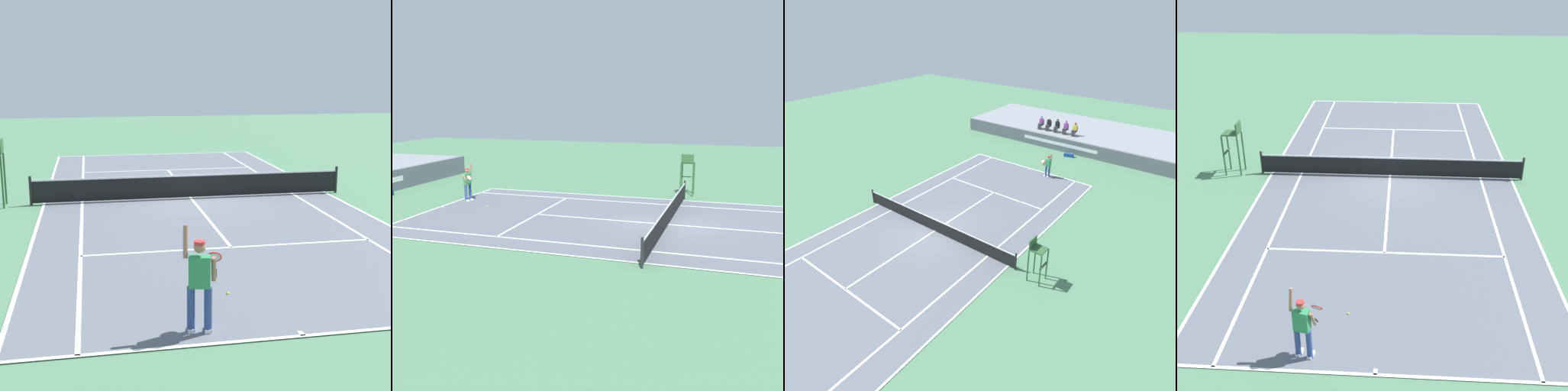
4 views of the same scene
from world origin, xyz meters
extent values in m
plane|color=#4C7A56|center=(0.00, 0.00, 0.00)|extent=(80.00, 80.00, 0.00)
cube|color=slate|center=(0.00, 0.00, 0.01)|extent=(10.98, 23.78, 0.02)
cube|color=white|center=(0.00, 11.89, 0.02)|extent=(10.98, 0.10, 0.01)
cube|color=white|center=(0.00, -11.89, 0.02)|extent=(10.98, 0.10, 0.01)
cube|color=white|center=(-5.49, 0.00, 0.02)|extent=(0.10, 23.78, 0.01)
cube|color=white|center=(5.49, 0.00, 0.02)|extent=(0.10, 23.78, 0.01)
cube|color=white|center=(-4.11, 0.00, 0.02)|extent=(0.10, 23.78, 0.01)
cube|color=white|center=(4.11, 0.00, 0.02)|extent=(0.10, 23.78, 0.01)
cube|color=white|center=(0.00, 6.40, 0.02)|extent=(8.22, 0.10, 0.01)
cube|color=white|center=(0.00, -6.40, 0.02)|extent=(8.22, 0.10, 0.01)
cube|color=white|center=(0.00, 0.00, 0.02)|extent=(0.10, 12.80, 0.01)
cube|color=white|center=(0.00, 11.79, 0.02)|extent=(0.10, 0.20, 0.01)
cube|color=white|center=(0.00, -11.79, 0.02)|extent=(0.10, 0.20, 0.01)
cylinder|color=black|center=(-5.94, 0.00, 0.54)|extent=(0.10, 0.10, 1.07)
cylinder|color=black|center=(5.94, 0.00, 0.54)|extent=(0.10, 0.10, 1.07)
cube|color=black|center=(0.00, 0.00, 0.48)|extent=(11.78, 0.02, 0.84)
cube|color=white|center=(0.00, 0.00, 0.90)|extent=(11.78, 0.03, 0.06)
cylinder|color=navy|center=(2.02, 11.34, 0.46)|extent=(0.15, 0.15, 0.92)
cylinder|color=navy|center=(1.71, 11.41, 0.46)|extent=(0.15, 0.15, 0.92)
cube|color=white|center=(2.01, 11.28, 0.05)|extent=(0.18, 0.30, 0.10)
cube|color=white|center=(1.69, 11.35, 0.05)|extent=(0.18, 0.30, 0.10)
cube|color=#2D8C51|center=(1.86, 11.38, 1.22)|extent=(0.44, 0.32, 0.60)
sphere|color=#A37556|center=(1.86, 11.38, 1.69)|extent=(0.22, 0.22, 0.22)
cylinder|color=red|center=(1.86, 11.38, 1.78)|extent=(0.21, 0.21, 0.06)
cylinder|color=#A37556|center=(2.11, 11.29, 1.78)|extent=(0.13, 0.23, 0.61)
cylinder|color=#A37556|center=(1.59, 11.34, 1.24)|extent=(0.16, 0.34, 0.56)
cylinder|color=black|center=(1.52, 11.23, 1.11)|extent=(0.08, 0.19, 0.25)
torus|color=red|center=(1.52, 11.05, 1.37)|extent=(0.34, 0.25, 0.26)
cylinder|color=silver|center=(1.52, 11.05, 1.37)|extent=(0.30, 0.21, 0.22)
sphere|color=#D1E533|center=(0.89, 9.66, 0.03)|extent=(0.07, 0.07, 0.07)
cylinder|color=#2D562D|center=(7.55, 0.35, 0.95)|extent=(0.07, 0.07, 1.90)
cylinder|color=#2D562D|center=(7.55, -0.35, 0.95)|extent=(0.07, 0.07, 1.90)
cylinder|color=#2D562D|center=(6.85, 0.35, 0.95)|extent=(0.07, 0.07, 1.90)
cylinder|color=#2D562D|center=(6.85, -0.35, 0.95)|extent=(0.07, 0.07, 1.90)
cube|color=#2D562D|center=(7.20, 0.00, 1.93)|extent=(0.70, 0.70, 0.06)
cube|color=#2D562D|center=(6.85, 0.00, 2.20)|extent=(0.06, 0.70, 0.48)
cube|color=#2D562D|center=(7.52, 0.00, 1.04)|extent=(0.10, 0.70, 0.04)
camera|label=1|loc=(3.76, 21.13, 4.84)|focal=52.50mm
camera|label=2|loc=(-21.10, -2.98, 5.55)|focal=44.43mm
camera|label=3|loc=(13.22, -12.67, 12.46)|focal=32.14mm
camera|label=4|loc=(-0.50, 20.92, 9.58)|focal=45.96mm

